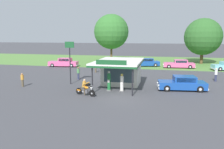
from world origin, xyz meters
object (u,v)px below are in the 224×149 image
at_px(parked_car_second_row_spare, 179,64).
at_px(bystander_chatting_near_pumps, 216,74).
at_px(parked_car_back_row_far_left, 64,63).
at_px(bystander_admiring_sedan, 96,67).
at_px(gas_pump_nearside, 109,82).
at_px(bystander_leaning_by_kiosk, 22,79).
at_px(parked_car_back_row_right, 116,65).
at_px(parked_car_back_row_centre_right, 146,63).
at_px(gas_pump_offside, 122,83).
at_px(bystander_standing_back_lot, 78,73).
at_px(motorcycle_with_rider, 85,89).
at_px(roadside_pole_sign, 70,55).
at_px(spare_tire_stack, 88,85).
at_px(featured_classic_sedan, 182,83).

xyz_separation_m(parked_car_second_row_spare, bystander_chatting_near_pumps, (3.67, -11.37, 0.23)).
relative_size(parked_car_back_row_far_left, bystander_admiring_sedan, 3.36).
distance_m(gas_pump_nearside, bystander_leaning_by_kiosk, 9.91).
xyz_separation_m(parked_car_back_row_right, parked_car_back_row_centre_right, (4.72, 4.34, 0.02)).
relative_size(parked_car_second_row_spare, parked_car_back_row_right, 1.02).
xyz_separation_m(gas_pump_offside, bystander_standing_back_lot, (-6.67, 4.95, 0.04)).
bearing_deg(motorcycle_with_rider, bystander_chatting_near_pumps, 35.96).
distance_m(motorcycle_with_rider, roadside_pole_sign, 6.26).
relative_size(parked_car_second_row_spare, spare_tire_stack, 9.27).
xyz_separation_m(motorcycle_with_rider, bystander_admiring_sedan, (-2.99, 13.18, 0.23)).
bearing_deg(gas_pump_offside, bystander_admiring_sedan, 119.50).
distance_m(gas_pump_nearside, motorcycle_with_rider, 2.96).
distance_m(motorcycle_with_rider, parked_car_back_row_far_left, 21.21).
height_order(gas_pump_offside, bystander_admiring_sedan, gas_pump_offside).
bearing_deg(gas_pump_nearside, spare_tire_stack, 158.38).
height_order(bystander_leaning_by_kiosk, roadside_pole_sign, roadside_pole_sign).
bearing_deg(bystander_standing_back_lot, parked_car_back_row_far_left, 123.17).
distance_m(motorcycle_with_rider, parked_car_back_row_right, 17.78).
bearing_deg(motorcycle_with_rider, gas_pump_nearside, 52.60).
bearing_deg(motorcycle_with_rider, parked_car_back_row_centre_right, 79.71).
bearing_deg(bystander_chatting_near_pumps, bystander_standing_back_lot, -171.33).
height_order(gas_pump_nearside, roadside_pole_sign, roadside_pole_sign).
bearing_deg(spare_tire_stack, bystander_standing_back_lot, 124.26).
bearing_deg(parked_car_back_row_right, parked_car_back_row_centre_right, 42.62).
distance_m(gas_pump_offside, bystander_admiring_sedan, 12.46).
relative_size(parked_car_back_row_right, roadside_pole_sign, 1.10).
bearing_deg(gas_pump_offside, parked_car_back_row_centre_right, 87.48).
bearing_deg(motorcycle_with_rider, parked_car_back_row_far_left, 120.39).
bearing_deg(bystander_chatting_near_pumps, bystander_admiring_sedan, 168.87).
bearing_deg(parked_car_back_row_far_left, bystander_chatting_near_pumps, -18.98).
distance_m(motorcycle_with_rider, parked_car_back_row_centre_right, 22.47).
bearing_deg(spare_tire_stack, parked_car_back_row_centre_right, 75.35).
height_order(parked_car_back_row_far_left, bystander_standing_back_lot, bystander_standing_back_lot).
xyz_separation_m(gas_pump_nearside, spare_tire_stack, (-2.67, 1.06, -0.78)).
height_order(motorcycle_with_rider, featured_classic_sedan, motorcycle_with_rider).
bearing_deg(motorcycle_with_rider, parked_car_back_row_right, 92.28).
height_order(featured_classic_sedan, bystander_standing_back_lot, bystander_standing_back_lot).
bearing_deg(parked_car_back_row_right, parked_car_back_row_far_left, 177.00).
bearing_deg(spare_tire_stack, motorcycle_with_rider, -75.45).
bearing_deg(roadside_pole_sign, gas_pump_nearside, -22.47).
bearing_deg(gas_pump_offside, roadside_pole_sign, 161.84).
xyz_separation_m(bystander_standing_back_lot, bystander_leaning_by_kiosk, (-4.58, -5.29, -0.07)).
bearing_deg(bystander_leaning_by_kiosk, roadside_pole_sign, 27.92).
distance_m(roadside_pole_sign, spare_tire_stack, 4.22).
height_order(parked_car_back_row_right, bystander_chatting_near_pumps, bystander_chatting_near_pumps).
relative_size(bystander_leaning_by_kiosk, bystander_chatting_near_pumps, 0.91).
distance_m(motorcycle_with_rider, bystander_standing_back_lot, 8.10).
relative_size(motorcycle_with_rider, parked_car_back_row_far_left, 0.38).
bearing_deg(gas_pump_offside, parked_car_second_row_spare, 70.13).
distance_m(parked_car_second_row_spare, bystander_standing_back_lot, 19.46).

